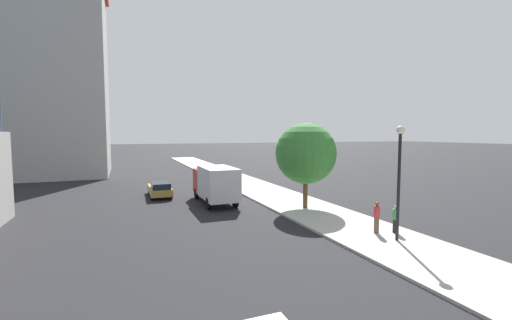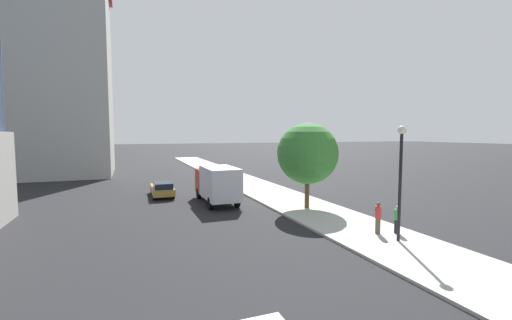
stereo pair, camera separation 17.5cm
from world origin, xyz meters
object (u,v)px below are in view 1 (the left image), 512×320
Objects in this scene: construction_building at (47,58)px; box_truck at (215,183)px; street_lamp at (399,166)px; car_gold at (160,189)px; street_tree at (306,154)px; pedestrian_green_shirt at (395,219)px; pedestrian_red_shirt at (377,217)px.

construction_building is 5.63× the size of box_truck.
car_gold is (-10.34, 18.07, -3.36)m from street_lamp.
street_lamp is 1.28× the size of car_gold.
street_lamp reaches higher than car_gold.
street_tree reaches higher than car_gold.
street_lamp is 3.45m from pedestrian_green_shirt.
car_gold is at bearing 121.51° from pedestrian_red_shirt.
street_tree is (-0.51, 8.71, 0.19)m from street_lamp.
street_lamp is 3.85× the size of pedestrian_green_shirt.
car_gold is 2.63× the size of pedestrian_red_shirt.
street_tree is 0.97× the size of box_truck.
car_gold is (-9.83, 9.37, -3.55)m from street_tree.
pedestrian_green_shirt is at bearing -56.44° from car_gold.
pedestrian_red_shirt reaches higher than car_gold.
street_tree reaches higher than pedestrian_green_shirt.
street_tree is at bearing -54.40° from construction_building.
street_tree is at bearing -43.63° from car_gold.
street_tree is 7.98m from pedestrian_red_shirt.
pedestrian_green_shirt is at bearing -59.38° from box_truck.
street_tree is (22.05, -30.79, -11.64)m from construction_building.
pedestrian_red_shirt reaches higher than pedestrian_green_shirt.
car_gold is 3.02× the size of pedestrian_green_shirt.
pedestrian_green_shirt is (23.49, -38.42, -14.97)m from construction_building.
construction_building reaches higher than box_truck.
pedestrian_green_shirt is at bearing -17.39° from pedestrian_red_shirt.
construction_building is at bearing 119.70° from car_gold.
box_truck reaches higher than car_gold.
street_lamp is (22.56, -39.49, -11.83)m from construction_building.
street_lamp reaches higher than pedestrian_red_shirt.
construction_building is 5.80× the size of street_tree.
street_lamp is 3.36× the size of pedestrian_red_shirt.
box_truck reaches higher than pedestrian_green_shirt.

